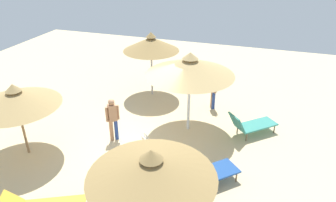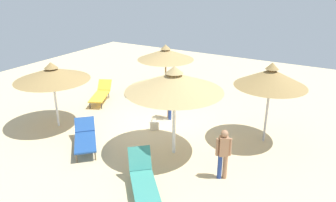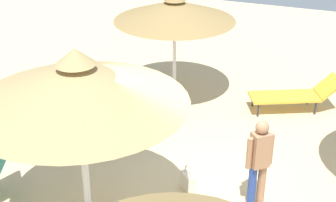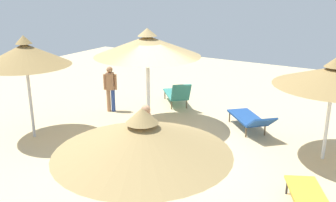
{
  "view_description": "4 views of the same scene",
  "coord_description": "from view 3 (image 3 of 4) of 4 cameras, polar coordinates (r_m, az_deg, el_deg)",
  "views": [
    {
      "loc": [
        8.02,
        3.63,
        6.09
      ],
      "look_at": [
        -0.46,
        0.88,
        1.49
      ],
      "focal_mm": 33.18,
      "sensor_mm": 36.0,
      "label": 1
    },
    {
      "loc": [
        -5.81,
        9.45,
        5.45
      ],
      "look_at": [
        -0.45,
        0.2,
        1.23
      ],
      "focal_mm": 34.86,
      "sensor_mm": 36.0,
      "label": 2
    },
    {
      "loc": [
        -6.38,
        -1.91,
        5.11
      ],
      "look_at": [
        0.2,
        0.68,
        1.56
      ],
      "focal_mm": 52.82,
      "sensor_mm": 36.0,
      "label": 3
    },
    {
      "loc": [
        4.49,
        -7.21,
        4.08
      ],
      "look_at": [
        -0.01,
        0.27,
        1.32
      ],
      "focal_mm": 39.97,
      "sensor_mm": 36.0,
      "label": 4
    }
  ],
  "objects": [
    {
      "name": "parasol_umbrella_back",
      "position": [
        10.95,
        0.78,
        10.44
      ],
      "size": [
        2.7,
        2.7,
        2.49
      ],
      "color": "white",
      "rests_on": "ground"
    },
    {
      "name": "parasol_umbrella_edge",
      "position": [
        6.59,
        -10.42,
        1.98
      ],
      "size": [
        3.0,
        3.0,
        2.9
      ],
      "color": "white",
      "rests_on": "ground"
    },
    {
      "name": "lounge_chair_far_right",
      "position": [
        10.1,
        -7.49,
        -1.45
      ],
      "size": [
        1.81,
        1.85,
        0.73
      ],
      "color": "#1E478C",
      "rests_on": "ground"
    },
    {
      "name": "lounge_chair_center",
      "position": [
        11.2,
        14.54,
        0.77
      ],
      "size": [
        1.39,
        2.0,
        0.76
      ],
      "color": "gold",
      "rests_on": "ground"
    },
    {
      "name": "person_standing_near_left",
      "position": [
        7.82,
        10.47,
        -6.66
      ],
      "size": [
        0.34,
        0.37,
        1.55
      ],
      "color": "#A57554",
      "rests_on": "ground"
    },
    {
      "name": "handbag",
      "position": [
        8.43,
        2.32,
        -9.21
      ],
      "size": [
        0.32,
        0.32,
        0.48
      ],
      "color": "beige",
      "rests_on": "ground"
    },
    {
      "name": "ground",
      "position": [
        8.42,
        3.87,
        -11.2
      ],
      "size": [
        24.0,
        24.0,
        0.1
      ],
      "primitive_type": "cube",
      "color": "beige"
    }
  ]
}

